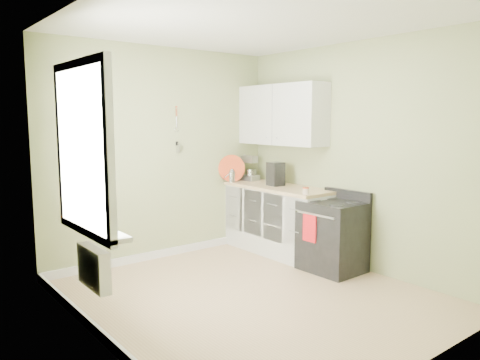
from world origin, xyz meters
TOP-DOWN VIEW (x-y plane):
  - floor at (0.00, 0.00)m, footprint 3.20×3.60m
  - ceiling at (0.00, 0.00)m, footprint 3.20×3.60m
  - wall_back at (0.00, 1.81)m, footprint 3.20×0.02m
  - wall_left at (-1.61, 0.00)m, footprint 0.02×3.60m
  - wall_right at (1.61, 0.00)m, footprint 0.02×3.60m
  - base_cabinets at (1.30, 1.00)m, footprint 0.60×1.60m
  - countertop at (1.29, 1.00)m, footprint 0.64×1.60m
  - upper_cabinets at (1.43, 1.10)m, footprint 0.35×1.40m
  - window at (-1.58, 0.30)m, footprint 0.06×1.14m
  - window_sill at (-1.51, 0.30)m, footprint 0.18×1.14m
  - radiator at (-1.54, 0.25)m, footprint 0.12×0.50m
  - wall_utensils at (0.20, 1.78)m, footprint 0.02×0.14m
  - stove at (1.28, 0.05)m, footprint 0.61×0.69m
  - stand_mixer at (1.35, 1.74)m, footprint 0.24×0.35m
  - kettle at (1.05, 1.72)m, footprint 0.18×0.11m
  - coffee_maker at (1.28, 1.06)m, footprint 0.20×0.21m
  - red_tray at (1.05, 1.72)m, footprint 0.38×0.21m
  - jar at (1.07, 0.30)m, footprint 0.08×0.08m
  - plant_a at (-1.50, 0.04)m, footprint 0.20×0.19m
  - plant_b at (-1.50, 0.26)m, footprint 0.19×0.20m
  - plant_c at (-1.50, 0.72)m, footprint 0.20×0.20m

SIDE VIEW (x-z plane):
  - floor at x=0.00m, z-range -0.02..0.00m
  - stove at x=1.28m, z-range -0.05..0.90m
  - base_cabinets at x=1.30m, z-range 0.00..0.87m
  - radiator at x=-1.54m, z-range 0.38..0.73m
  - window_sill at x=-1.51m, z-range 0.86..0.90m
  - countertop at x=1.29m, z-range 0.87..0.91m
  - jar at x=1.07m, z-range 0.91..0.99m
  - kettle at x=1.05m, z-range 0.91..1.10m
  - plant_b at x=-1.50m, z-range 0.90..1.18m
  - plant_a at x=-1.50m, z-range 0.90..1.21m
  - plant_c at x=-1.50m, z-range 0.90..1.21m
  - coffee_maker at x=1.28m, z-range 0.90..1.21m
  - stand_mixer at x=1.35m, z-range 0.88..1.28m
  - red_tray at x=1.05m, z-range 0.91..1.29m
  - wall_back at x=0.00m, z-range 0.00..2.70m
  - wall_left at x=-1.61m, z-range 0.00..2.70m
  - wall_right at x=1.61m, z-range 0.00..2.70m
  - window at x=-1.58m, z-range 0.83..2.27m
  - wall_utensils at x=0.20m, z-range 1.27..1.85m
  - upper_cabinets at x=1.43m, z-range 1.45..2.25m
  - ceiling at x=0.00m, z-range 2.70..2.72m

